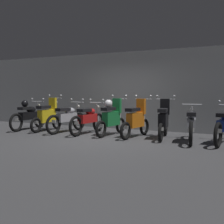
{
  "coord_description": "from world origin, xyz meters",
  "views": [
    {
      "loc": [
        3.78,
        -7.2,
        1.38
      ],
      "look_at": [
        0.04,
        0.67,
        0.75
      ],
      "focal_mm": 44.42,
      "sensor_mm": 36.0,
      "label": 1
    }
  ],
  "objects_px": {
    "motorbike_slot_0": "(29,115)",
    "motorbike_slot_2": "(67,118)",
    "motorbike_slot_3": "(88,119)",
    "motorbike_slot_1": "(48,116)",
    "motorbike_slot_4": "(112,118)",
    "motorbike_slot_8": "(224,125)",
    "motorbike_slot_5": "(136,120)",
    "motorbike_slot_6": "(164,121)",
    "motorbike_slot_7": "(191,124)"
  },
  "relations": [
    {
      "from": "motorbike_slot_0",
      "to": "motorbike_slot_2",
      "type": "height_order",
      "value": "same"
    },
    {
      "from": "motorbike_slot_2",
      "to": "motorbike_slot_3",
      "type": "height_order",
      "value": "same"
    },
    {
      "from": "motorbike_slot_1",
      "to": "motorbike_slot_2",
      "type": "xyz_separation_m",
      "value": [
        0.84,
        0.01,
        -0.04
      ]
    },
    {
      "from": "motorbike_slot_4",
      "to": "motorbike_slot_8",
      "type": "bearing_deg",
      "value": -0.68
    },
    {
      "from": "motorbike_slot_3",
      "to": "motorbike_slot_4",
      "type": "distance_m",
      "value": 0.84
    },
    {
      "from": "motorbike_slot_0",
      "to": "motorbike_slot_8",
      "type": "relative_size",
      "value": 1.01
    },
    {
      "from": "motorbike_slot_5",
      "to": "motorbike_slot_6",
      "type": "distance_m",
      "value": 0.83
    },
    {
      "from": "motorbike_slot_8",
      "to": "motorbike_slot_3",
      "type": "bearing_deg",
      "value": -179.86
    },
    {
      "from": "motorbike_slot_2",
      "to": "motorbike_slot_8",
      "type": "distance_m",
      "value": 5.0
    },
    {
      "from": "motorbike_slot_5",
      "to": "motorbike_slot_8",
      "type": "bearing_deg",
      "value": -0.39
    },
    {
      "from": "motorbike_slot_0",
      "to": "motorbike_slot_4",
      "type": "relative_size",
      "value": 1.16
    },
    {
      "from": "motorbike_slot_6",
      "to": "motorbike_slot_7",
      "type": "distance_m",
      "value": 0.86
    },
    {
      "from": "motorbike_slot_8",
      "to": "motorbike_slot_0",
      "type": "bearing_deg",
      "value": -179.57
    },
    {
      "from": "motorbike_slot_2",
      "to": "motorbike_slot_3",
      "type": "distance_m",
      "value": 0.83
    },
    {
      "from": "motorbike_slot_1",
      "to": "motorbike_slot_6",
      "type": "bearing_deg",
      "value": 1.85
    },
    {
      "from": "motorbike_slot_3",
      "to": "motorbike_slot_5",
      "type": "bearing_deg",
      "value": 0.93
    },
    {
      "from": "motorbike_slot_3",
      "to": "motorbike_slot_8",
      "type": "xyz_separation_m",
      "value": [
        4.17,
        0.01,
        0.0
      ]
    },
    {
      "from": "motorbike_slot_6",
      "to": "motorbike_slot_7",
      "type": "height_order",
      "value": "motorbike_slot_6"
    },
    {
      "from": "motorbike_slot_7",
      "to": "motorbike_slot_8",
      "type": "xyz_separation_m",
      "value": [
        0.84,
        0.09,
        0.0
      ]
    },
    {
      "from": "motorbike_slot_3",
      "to": "motorbike_slot_2",
      "type": "bearing_deg",
      "value": 179.16
    },
    {
      "from": "motorbike_slot_1",
      "to": "motorbike_slot_3",
      "type": "relative_size",
      "value": 0.86
    },
    {
      "from": "motorbike_slot_4",
      "to": "motorbike_slot_5",
      "type": "relative_size",
      "value": 1.0
    },
    {
      "from": "motorbike_slot_6",
      "to": "motorbike_slot_5",
      "type": "bearing_deg",
      "value": -172.55
    },
    {
      "from": "motorbike_slot_1",
      "to": "motorbike_slot_6",
      "type": "xyz_separation_m",
      "value": [
        4.16,
        0.13,
        0.0
      ]
    },
    {
      "from": "motorbike_slot_0",
      "to": "motorbike_slot_4",
      "type": "bearing_deg",
      "value": 1.55
    },
    {
      "from": "motorbike_slot_4",
      "to": "motorbike_slot_5",
      "type": "height_order",
      "value": "same"
    },
    {
      "from": "motorbike_slot_3",
      "to": "motorbike_slot_4",
      "type": "height_order",
      "value": "motorbike_slot_4"
    },
    {
      "from": "motorbike_slot_2",
      "to": "motorbike_slot_5",
      "type": "relative_size",
      "value": 1.16
    },
    {
      "from": "motorbike_slot_0",
      "to": "motorbike_slot_5",
      "type": "distance_m",
      "value": 4.18
    },
    {
      "from": "motorbike_slot_5",
      "to": "motorbike_slot_8",
      "type": "height_order",
      "value": "motorbike_slot_5"
    },
    {
      "from": "motorbike_slot_0",
      "to": "motorbike_slot_1",
      "type": "xyz_separation_m",
      "value": [
        0.83,
        0.04,
        -0.0
      ]
    },
    {
      "from": "motorbike_slot_2",
      "to": "motorbike_slot_4",
      "type": "relative_size",
      "value": 1.16
    },
    {
      "from": "motorbike_slot_3",
      "to": "motorbike_slot_7",
      "type": "height_order",
      "value": "motorbike_slot_3"
    },
    {
      "from": "motorbike_slot_2",
      "to": "motorbike_slot_7",
      "type": "distance_m",
      "value": 4.16
    },
    {
      "from": "motorbike_slot_0",
      "to": "motorbike_slot_1",
      "type": "bearing_deg",
      "value": 2.76
    },
    {
      "from": "motorbike_slot_1",
      "to": "motorbike_slot_7",
      "type": "distance_m",
      "value": 5.0
    },
    {
      "from": "motorbike_slot_5",
      "to": "motorbike_slot_7",
      "type": "distance_m",
      "value": 1.66
    },
    {
      "from": "motorbike_slot_6",
      "to": "motorbike_slot_8",
      "type": "xyz_separation_m",
      "value": [
        1.68,
        -0.12,
        -0.04
      ]
    },
    {
      "from": "motorbike_slot_5",
      "to": "motorbike_slot_6",
      "type": "height_order",
      "value": "same"
    },
    {
      "from": "motorbike_slot_2",
      "to": "motorbike_slot_4",
      "type": "xyz_separation_m",
      "value": [
        1.67,
        0.04,
        0.08
      ]
    },
    {
      "from": "motorbike_slot_6",
      "to": "motorbike_slot_8",
      "type": "bearing_deg",
      "value": -4.24
    },
    {
      "from": "motorbike_slot_0",
      "to": "motorbike_slot_8",
      "type": "xyz_separation_m",
      "value": [
        6.68,
        0.05,
        -0.04
      ]
    },
    {
      "from": "motorbike_slot_3",
      "to": "motorbike_slot_6",
      "type": "bearing_deg",
      "value": 3.09
    },
    {
      "from": "motorbike_slot_1",
      "to": "motorbike_slot_8",
      "type": "bearing_deg",
      "value": 0.1
    },
    {
      "from": "motorbike_slot_1",
      "to": "motorbike_slot_8",
      "type": "xyz_separation_m",
      "value": [
        5.84,
        0.01,
        -0.04
      ]
    },
    {
      "from": "motorbike_slot_4",
      "to": "motorbike_slot_5",
      "type": "distance_m",
      "value": 0.84
    },
    {
      "from": "motorbike_slot_4",
      "to": "motorbike_slot_5",
      "type": "xyz_separation_m",
      "value": [
        0.84,
        -0.02,
        -0.04
      ]
    },
    {
      "from": "motorbike_slot_5",
      "to": "motorbike_slot_0",
      "type": "bearing_deg",
      "value": -179.08
    },
    {
      "from": "motorbike_slot_7",
      "to": "motorbike_slot_8",
      "type": "bearing_deg",
      "value": 6.11
    },
    {
      "from": "motorbike_slot_0",
      "to": "motorbike_slot_7",
      "type": "bearing_deg",
      "value": -0.39
    }
  ]
}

